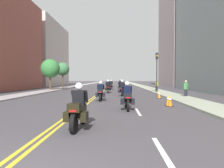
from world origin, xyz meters
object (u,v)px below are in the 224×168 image
Objects in this scene: motorcycle_2 at (101,93)px; pedestrian_0 at (157,86)px; motorcycle_0 at (78,110)px; motorcycle_7 at (121,85)px; street_tree_1 at (63,69)px; motorcycle_5 at (120,86)px; traffic_cone_2 at (159,94)px; pedestrian_2 at (186,89)px; motorcycle_3 at (122,90)px; street_tree_0 at (50,69)px; traffic_cone_0 at (170,101)px; traffic_cone_1 at (168,100)px; traffic_light_near at (157,65)px; motorcycle_6 at (111,85)px; motorcycle_1 at (127,98)px; motorcycle_4 at (108,87)px.

motorcycle_2 is 13.59m from pedestrian_0.
motorcycle_0 is 0.94× the size of motorcycle_7.
motorcycle_5 is at bearing -31.09° from street_tree_1.
motorcycle_0 is 0.44× the size of street_tree_1.
motorcycle_2 is at bearing 92.53° from motorcycle_0.
motorcycle_5 is (1.69, 23.36, 0.01)m from motorcycle_0.
traffic_cone_2 is at bearing 21.61° from motorcycle_2.
pedestrian_2 is 0.34× the size of street_tree_1.
motorcycle_3 reaches higher than motorcycle_2.
pedestrian_2 is at bearing -33.25° from street_tree_0.
traffic_cone_0 is at bearing -86.33° from motorcycle_7.
motorcycle_7 is 13.93m from street_tree_0.
pedestrian_2 reaches higher than traffic_cone_1.
street_tree_1 is (-8.68, 20.30, 2.91)m from motorcycle_2.
traffic_cone_1 is 12.68m from traffic_light_near.
motorcycle_6 is 3.18× the size of traffic_cone_2.
motorcycle_0 is at bearing -165.63° from pedestrian_2.
traffic_light_near is at bearing 49.50° from pedestrian_0.
pedestrian_2 is (5.97, -19.44, 0.18)m from motorcycle_7.
motorcycle_0 is 27.42m from motorcycle_6.
motorcycle_6 is 11.26m from traffic_light_near.
motorcycle_3 is 1.41× the size of pedestrian_2.
motorcycle_1 is at bearing 43.96° from pedestrian_0.
motorcycle_0 is at bearing 42.48° from pedestrian_0.
traffic_cone_1 is (4.43, -21.32, -0.27)m from motorcycle_6.
motorcycle_4 is 10.44m from street_tree_0.
motorcycle_3 is 8.78m from pedestrian_0.
motorcycle_4 is at bearing 92.12° from motorcycle_0.
motorcycle_3 is at bearing 109.91° from traffic_cone_1.
street_tree_1 is (-13.30, 23.54, 3.15)m from traffic_cone_1.
pedestrian_2 reaches higher than pedestrian_0.
motorcycle_7 is (0.14, 8.53, -0.00)m from motorcycle_5.
motorcycle_3 is 5.14m from motorcycle_4.
traffic_light_near reaches higher than motorcycle_6.
motorcycle_4 reaches higher than traffic_cone_1.
traffic_light_near is at bearing 48.41° from motorcycle_3.
motorcycle_6 is 3.00× the size of traffic_cone_0.
pedestrian_0 is at bearing -8.20° from street_tree_0.
motorcycle_7 is 1.38× the size of pedestrian_2.
motorcycle_2 is 0.45× the size of street_tree_0.
motorcycle_0 is at bearing -95.87° from motorcycle_7.
motorcycle_6 is 16.81m from pedestrian_2.
motorcycle_7 is at bearing 87.23° from motorcycle_5.
traffic_light_near is at bearing -74.92° from motorcycle_7.
traffic_light_near is (6.00, -9.12, 2.76)m from motorcycle_6.
motorcycle_0 is 9.33m from motorcycle_2.
motorcycle_6 is 0.45× the size of traffic_light_near.
motorcycle_6 is at bearing 99.83° from motorcycle_3.
motorcycle_7 is (1.76, 13.18, -0.02)m from motorcycle_4.
motorcycle_4 is at bearing -111.12° from motorcycle_5.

